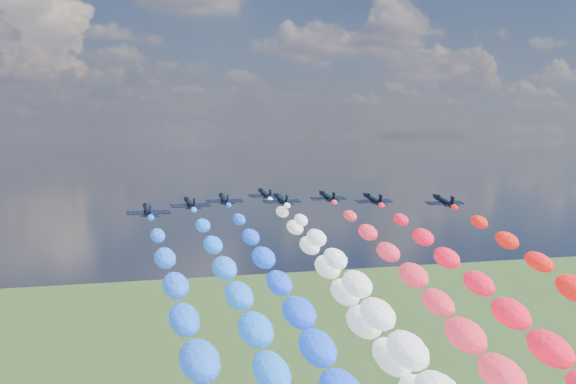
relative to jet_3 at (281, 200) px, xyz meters
name	(u,v)px	position (x,y,z in m)	size (l,w,h in m)	color
jet_0	(148,210)	(-30.00, -14.99, 0.00)	(7.95, 10.65, 2.35)	black
jet_1	(190,204)	(-20.26, -3.34, 0.00)	(7.95, 10.65, 2.35)	black
jet_2	(224,199)	(-11.50, 4.58, 0.00)	(7.95, 10.65, 2.35)	black
jet_3	(281,200)	(0.00, 0.00, 0.00)	(7.95, 10.65, 2.35)	black
jet_4	(265,194)	(0.80, 16.02, 0.00)	(7.95, 10.65, 2.35)	black
trail_4	(379,356)	(0.80, -49.85, -19.89)	(6.84, 129.71, 44.96)	white
jet_5	(327,197)	(12.13, 4.29, 0.00)	(7.95, 10.65, 2.35)	black
trail_5	(486,372)	(12.13, -61.58, -19.89)	(6.84, 129.71, 44.96)	#EB273E
jet_6	(373,199)	(19.15, -5.12, 0.00)	(7.95, 10.65, 2.35)	black
jet_7	(444,201)	(31.71, -13.30, 0.00)	(7.95, 10.65, 2.35)	black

